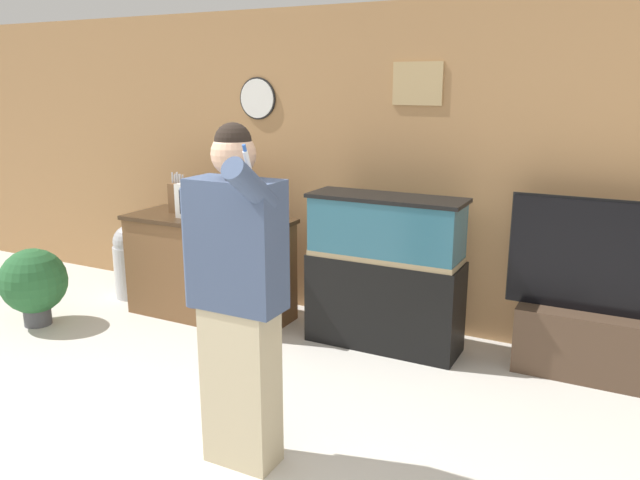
{
  "coord_description": "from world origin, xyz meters",
  "views": [
    {
      "loc": [
        1.9,
        -1.79,
        2.0
      ],
      "look_at": [
        0.19,
        1.52,
        1.05
      ],
      "focal_mm": 35.0,
      "sensor_mm": 36.0,
      "label": 1
    }
  ],
  "objects_px": {
    "person_standing": "(236,296)",
    "potted_plant": "(34,282)",
    "counter_island": "(210,267)",
    "tv_on_stand": "(598,326)",
    "trash_bin": "(132,260)",
    "knife_block": "(177,197)",
    "microwave": "(212,200)",
    "aquarium_on_stand": "(385,272)"
  },
  "relations": [
    {
      "from": "microwave",
      "to": "aquarium_on_stand",
      "type": "xyz_separation_m",
      "value": [
        1.55,
        0.06,
        -0.43
      ]
    },
    {
      "from": "microwave",
      "to": "tv_on_stand",
      "type": "height_order",
      "value": "tv_on_stand"
    },
    {
      "from": "counter_island",
      "to": "tv_on_stand",
      "type": "distance_m",
      "value": 3.1
    },
    {
      "from": "knife_block",
      "to": "trash_bin",
      "type": "height_order",
      "value": "knife_block"
    },
    {
      "from": "counter_island",
      "to": "knife_block",
      "type": "height_order",
      "value": "knife_block"
    },
    {
      "from": "knife_block",
      "to": "microwave",
      "type": "bearing_deg",
      "value": -3.12
    },
    {
      "from": "counter_island",
      "to": "microwave",
      "type": "height_order",
      "value": "microwave"
    },
    {
      "from": "aquarium_on_stand",
      "to": "potted_plant",
      "type": "xyz_separation_m",
      "value": [
        -2.76,
        -0.94,
        -0.22
      ]
    },
    {
      "from": "trash_bin",
      "to": "counter_island",
      "type": "bearing_deg",
      "value": -4.19
    },
    {
      "from": "trash_bin",
      "to": "tv_on_stand",
      "type": "bearing_deg",
      "value": 2.82
    },
    {
      "from": "trash_bin",
      "to": "aquarium_on_stand",
      "type": "bearing_deg",
      "value": 0.44
    },
    {
      "from": "microwave",
      "to": "potted_plant",
      "type": "xyz_separation_m",
      "value": [
        -1.21,
        -0.88,
        -0.65
      ]
    },
    {
      "from": "counter_island",
      "to": "knife_block",
      "type": "xyz_separation_m",
      "value": [
        -0.37,
        0.05,
        0.58
      ]
    },
    {
      "from": "microwave",
      "to": "knife_block",
      "type": "height_order",
      "value": "knife_block"
    },
    {
      "from": "microwave",
      "to": "trash_bin",
      "type": "distance_m",
      "value": 1.21
    },
    {
      "from": "knife_block",
      "to": "trash_bin",
      "type": "relative_size",
      "value": 0.51
    },
    {
      "from": "aquarium_on_stand",
      "to": "person_standing",
      "type": "height_order",
      "value": "person_standing"
    },
    {
      "from": "aquarium_on_stand",
      "to": "potted_plant",
      "type": "bearing_deg",
      "value": -161.21
    },
    {
      "from": "tv_on_stand",
      "to": "microwave",
      "type": "bearing_deg",
      "value": -175.45
    },
    {
      "from": "counter_island",
      "to": "aquarium_on_stand",
      "type": "distance_m",
      "value": 1.59
    },
    {
      "from": "tv_on_stand",
      "to": "aquarium_on_stand",
      "type": "bearing_deg",
      "value": -173.15
    },
    {
      "from": "knife_block",
      "to": "potted_plant",
      "type": "xyz_separation_m",
      "value": [
        -0.82,
        -0.9,
        -0.65
      ]
    },
    {
      "from": "aquarium_on_stand",
      "to": "person_standing",
      "type": "relative_size",
      "value": 0.65
    },
    {
      "from": "microwave",
      "to": "aquarium_on_stand",
      "type": "relative_size",
      "value": 0.44
    },
    {
      "from": "microwave",
      "to": "person_standing",
      "type": "relative_size",
      "value": 0.29
    },
    {
      "from": "aquarium_on_stand",
      "to": "tv_on_stand",
      "type": "xyz_separation_m",
      "value": [
        1.5,
        0.18,
        -0.22
      ]
    },
    {
      "from": "person_standing",
      "to": "potted_plant",
      "type": "bearing_deg",
      "value": 162.46
    },
    {
      "from": "person_standing",
      "to": "trash_bin",
      "type": "relative_size",
      "value": 2.6
    },
    {
      "from": "knife_block",
      "to": "counter_island",
      "type": "bearing_deg",
      "value": -7.9
    },
    {
      "from": "tv_on_stand",
      "to": "person_standing",
      "type": "xyz_separation_m",
      "value": [
        -1.62,
        -1.96,
        0.57
      ]
    },
    {
      "from": "microwave",
      "to": "aquarium_on_stand",
      "type": "height_order",
      "value": "aquarium_on_stand"
    },
    {
      "from": "aquarium_on_stand",
      "to": "potted_plant",
      "type": "distance_m",
      "value": 2.93
    },
    {
      "from": "microwave",
      "to": "person_standing",
      "type": "xyz_separation_m",
      "value": [
        1.43,
        -1.71,
        -0.08
      ]
    },
    {
      "from": "microwave",
      "to": "person_standing",
      "type": "height_order",
      "value": "person_standing"
    },
    {
      "from": "microwave",
      "to": "person_standing",
      "type": "bearing_deg",
      "value": -50.07
    },
    {
      "from": "person_standing",
      "to": "trash_bin",
      "type": "distance_m",
      "value": 3.07
    },
    {
      "from": "potted_plant",
      "to": "person_standing",
      "type": "bearing_deg",
      "value": -17.54
    },
    {
      "from": "tv_on_stand",
      "to": "trash_bin",
      "type": "bearing_deg",
      "value": -177.18
    },
    {
      "from": "counter_island",
      "to": "tv_on_stand",
      "type": "xyz_separation_m",
      "value": [
        3.08,
        0.27,
        -0.07
      ]
    },
    {
      "from": "aquarium_on_stand",
      "to": "person_standing",
      "type": "distance_m",
      "value": 1.81
    },
    {
      "from": "person_standing",
      "to": "potted_plant",
      "type": "relative_size",
      "value": 2.75
    },
    {
      "from": "potted_plant",
      "to": "aquarium_on_stand",
      "type": "bearing_deg",
      "value": 18.79
    }
  ]
}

